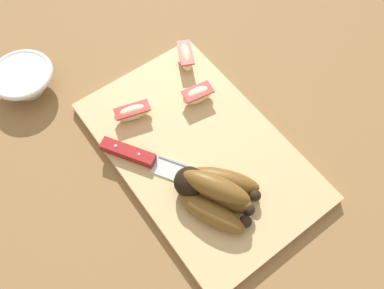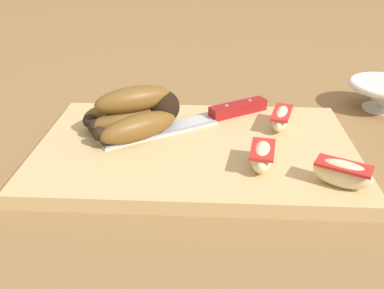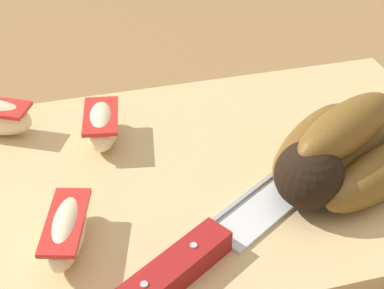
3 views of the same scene
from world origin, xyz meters
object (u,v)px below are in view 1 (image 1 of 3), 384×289
Objects in this scene: apple_wedge_far at (186,56)px; banana_bunch at (214,192)px; chefs_knife at (154,162)px; apple_wedge_near at (198,95)px; ceramic_bowl at (24,79)px; apple_wedge_middle at (133,112)px.

banana_bunch is at bearing -27.15° from apple_wedge_far.
chefs_knife is at bearing -49.86° from apple_wedge_far.
banana_bunch reaches higher than apple_wedge_near.
apple_wedge_far is at bearing 130.14° from chefs_knife.
apple_wedge_near reaches higher than chefs_knife.
apple_wedge_near is 0.34m from ceramic_bowl.
ceramic_bowl is (-0.15, -0.28, -0.01)m from apple_wedge_far.
banana_bunch reaches higher than chefs_knife.
apple_wedge_middle is 0.23m from ceramic_bowl.
banana_bunch is 0.12m from chefs_knife.
chefs_knife is at bearing -66.42° from apple_wedge_near.
apple_wedge_middle is at bearing -72.56° from apple_wedge_far.
chefs_knife is 3.39× the size of apple_wedge_middle.
ceramic_bowl is (-0.41, -0.15, -0.02)m from banana_bunch.
apple_wedge_middle is (-0.10, 0.02, 0.01)m from chefs_knife.
apple_wedge_far is 0.32m from ceramic_bowl.
banana_bunch reaches higher than apple_wedge_middle.
banana_bunch is at bearing 5.44° from apple_wedge_middle.
ceramic_bowl is at bearing -133.63° from apple_wedge_near.
apple_wedge_far is (-0.15, 0.18, 0.01)m from chefs_knife.
banana_bunch is at bearing 19.81° from ceramic_bowl.
apple_wedge_near is 0.13m from apple_wedge_middle.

